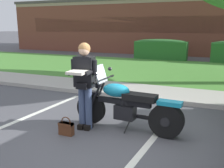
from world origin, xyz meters
name	(u,v)px	position (x,y,z in m)	size (l,w,h in m)	color
ground_plane	(105,140)	(0.00, 0.00, 0.00)	(140.00, 140.00, 0.00)	#4C4C51
curb_strip	(147,98)	(0.00, 2.76, 0.06)	(60.00, 0.20, 0.12)	#ADA89E
concrete_walk	(154,92)	(0.00, 3.61, 0.04)	(60.00, 1.50, 0.08)	#ADA89E
grass_lawn	(176,71)	(0.00, 7.75, 0.03)	(60.00, 6.78, 0.06)	#478433
stall_stripe_0	(19,120)	(-2.15, 0.20, 0.00)	(0.12, 4.40, 0.01)	silver
stall_stripe_1	(149,143)	(0.76, 0.20, 0.00)	(0.12, 4.40, 0.01)	silver
motorcycle	(130,106)	(0.24, 0.62, 0.49)	(2.24, 0.82, 1.26)	black
rider_person	(84,79)	(-0.60, 0.35, 1.01)	(0.54, 0.60, 1.70)	black
handbag	(66,128)	(-0.78, -0.06, 0.14)	(0.28, 0.13, 0.36)	#562D19
hedge_left	(161,49)	(-1.54, 11.45, 0.65)	(3.07, 0.90, 1.24)	#286028
brick_building	(177,26)	(-1.67, 18.05, 1.99)	(26.00, 8.48, 3.97)	brown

